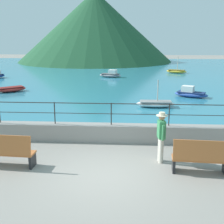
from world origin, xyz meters
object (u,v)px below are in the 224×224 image
bench_main (7,151)px  boat_0 (111,75)px  bench_far (200,157)px  boat_5 (176,71)px  boat_2 (11,89)px  boat_6 (156,104)px  boat_1 (191,93)px  person_walking (161,135)px

bench_main → boat_0: bearing=85.1°
bench_far → boat_5: boat_5 is taller
boat_2 → boat_6: (10.56, -4.42, 0.00)m
boat_1 → boat_2: size_ratio=1.05×
boat_0 → boat_1: same height
boat_1 → boat_6: 4.15m
bench_main → boat_2: 14.15m
person_walking → boat_5: bearing=80.9°
bench_far → boat_5: (2.91, 26.06, -0.30)m
person_walking → boat_2: (-10.13, 12.44, -0.72)m
boat_0 → boat_2: (-6.98, -8.72, -0.07)m
bench_far → boat_6: boat_6 is taller
boat_5 → boat_6: (-3.61, -17.18, -0.00)m
boat_5 → boat_0: bearing=-150.7°
boat_1 → person_walking: bearing=-105.2°
bench_far → boat_2: size_ratio=0.74×
boat_0 → boat_5: bearing=29.3°
person_walking → boat_6: person_walking is taller
boat_1 → boat_0: bearing=122.0°
bench_main → boat_1: bearing=56.0°
person_walking → boat_1: bearing=74.8°
boat_0 → boat_6: boat_6 is taller
person_walking → boat_5: 25.54m
bench_far → boat_0: 22.44m
bench_main → bench_far: (6.15, -0.11, 0.00)m
bench_far → boat_0: bench_far is taller
bench_far → boat_6: 8.91m
boat_2 → boat_6: size_ratio=1.01×
boat_2 → boat_5: size_ratio=0.95×
person_walking → boat_1: 11.66m
bench_main → boat_6: 10.32m
boat_6 → bench_main: bearing=-121.8°
bench_far → person_walking: (-1.14, 0.86, 0.42)m
boat_2 → boat_1: bearing=-5.2°
boat_1 → boat_6: bearing=-129.3°
bench_main → boat_2: bearing=111.2°
person_walking → boat_6: bearing=86.9°
bench_far → boat_1: bearing=81.0°
boat_0 → boat_5: (7.20, 4.04, -0.07)m
bench_far → boat_2: bearing=130.3°
bench_main → boat_1: (8.07, 11.98, -0.23)m
person_walking → boat_6: (0.43, 8.02, -0.72)m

